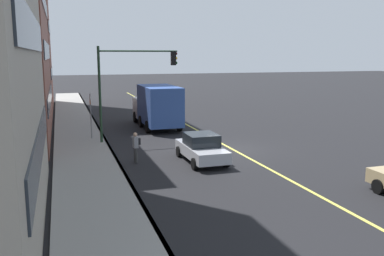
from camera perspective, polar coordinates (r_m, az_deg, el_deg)
ground at (r=25.21m, az=5.45°, el=-2.87°), size 200.00×200.00×0.00m
sidewalk_slab at (r=23.26m, az=-14.47°, el=-4.05°), size 80.00×3.29×0.15m
curb_edge at (r=23.39m, az=-10.63°, el=-3.82°), size 80.00×0.16×0.15m
lane_stripe_center at (r=25.21m, az=5.45°, el=-2.85°), size 80.00×0.16×0.01m
car_silver at (r=21.96m, az=1.31°, el=-2.76°), size 4.22×1.89×1.51m
truck_blue at (r=32.29m, az=-4.79°, el=3.07°), size 7.43×2.66×3.29m
pedestrian_with_backpack at (r=21.99m, az=-7.72°, el=-2.34°), size 0.40×0.38×1.61m
traffic_light_mast at (r=26.61m, az=-8.53°, el=6.99°), size 0.28×5.10×6.14m
street_sign_post at (r=28.01m, az=-13.75°, el=1.98°), size 0.60×0.08×3.12m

